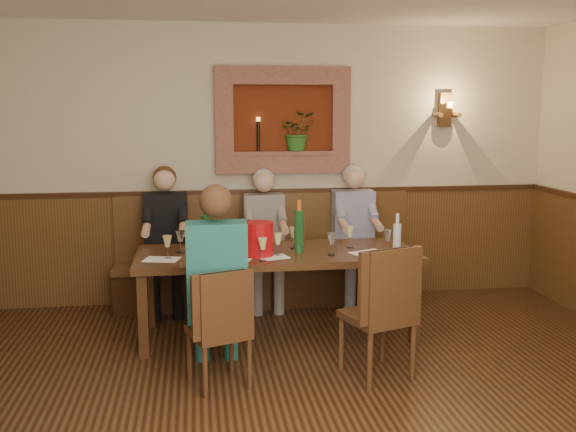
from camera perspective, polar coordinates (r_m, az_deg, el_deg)
name	(u,v)px	position (r m, az deg, el deg)	size (l,w,h in m)	color
room_shell	(320,124)	(3.57, 2.83, 8.21)	(6.04, 6.04, 2.82)	beige
wainscoting	(318,348)	(3.83, 2.66, -11.66)	(6.02, 6.02, 1.15)	#4E3116
wall_niche	(287,125)	(6.51, -0.09, 8.13)	(1.36, 0.30, 1.06)	#5F210D
wall_sconce	(445,111)	(6.93, 13.81, 9.08)	(0.25, 0.20, 0.35)	#4E3116
dining_table	(277,260)	(5.55, -0.95, -3.93)	(2.40, 0.90, 0.75)	#371D10
bench	(266,272)	(6.54, -2.00, -4.97)	(3.00, 0.45, 1.11)	#381E0F
chair_near_left	(220,351)	(4.71, -6.09, -11.86)	(0.49, 0.49, 0.88)	#371D10
chair_near_right	(378,338)	(4.87, 8.04, -10.69)	(0.56, 0.56, 1.00)	#371D10
person_bench_left	(166,252)	(6.35, -10.75, -3.19)	(0.42, 0.51, 1.42)	black
person_bench_mid	(265,251)	(6.38, -2.06, -3.11)	(0.40, 0.49, 1.38)	#585551
person_bench_right	(355,247)	(6.54, 5.95, -2.74)	(0.41, 0.51, 1.41)	navy
person_chair_front	(217,297)	(4.78, -6.33, -7.17)	(0.43, 0.53, 1.45)	#1B5B60
spittoon_bucket	(259,239)	(5.36, -2.62, -2.05)	(0.25, 0.25, 0.28)	#B40B0F
wine_bottle_green_a	(299,230)	(5.47, 1.00, -1.28)	(0.11, 0.11, 0.45)	#19471E
wine_bottle_green_b	(206,233)	(5.54, -7.32, -1.47)	(0.08, 0.08, 0.41)	#19471E
water_bottle	(397,239)	(5.42, 9.66, -2.02)	(0.07, 0.07, 0.36)	silver
tasting_sheet_a	(162,259)	(5.34, -11.16, -3.80)	(0.28, 0.20, 0.00)	white
tasting_sheet_b	(273,257)	(5.32, -1.33, -3.68)	(0.25, 0.18, 0.00)	white
tasting_sheet_c	(368,253)	(5.52, 7.16, -3.27)	(0.29, 0.21, 0.00)	white
tasting_sheet_d	(233,260)	(5.23, -4.91, -3.96)	(0.27, 0.19, 0.00)	white
wine_glass_0	(215,248)	(5.26, -6.47, -2.83)	(0.08, 0.08, 0.19)	#D0CF7C
wine_glass_1	(263,249)	(5.18, -2.27, -2.99)	(0.08, 0.08, 0.19)	#D0CF7C
wine_glass_2	(238,239)	(5.58, -4.44, -2.09)	(0.08, 0.08, 0.19)	white
wine_glass_3	(167,247)	(5.36, -10.66, -2.73)	(0.08, 0.08, 0.19)	#D0CF7C
wine_glass_4	(331,244)	(5.38, 3.89, -2.52)	(0.08, 0.08, 0.19)	white
wine_glass_5	(388,241)	(5.57, 8.85, -2.20)	(0.08, 0.08, 0.19)	white
wine_glass_6	(278,244)	(5.36, -0.91, -2.54)	(0.08, 0.08, 0.19)	#D0CF7C
wine_glass_7	(180,242)	(5.55, -9.54, -2.25)	(0.08, 0.08, 0.19)	white
wine_glass_8	(350,237)	(5.69, 5.51, -1.87)	(0.08, 0.08, 0.19)	#D0CF7C
wine_glass_9	(294,238)	(5.63, 0.49, -1.95)	(0.08, 0.08, 0.19)	#D0CF7C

